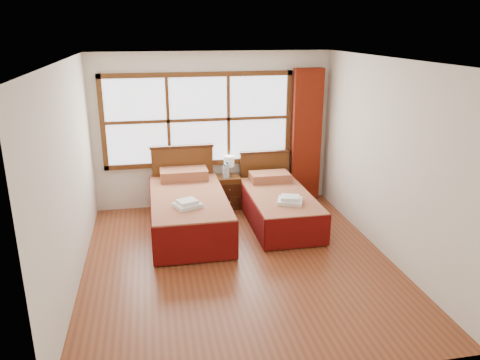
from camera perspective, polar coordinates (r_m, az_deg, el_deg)
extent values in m
plane|color=brown|center=(6.29, -0.18, -9.97)|extent=(4.50, 4.50, 0.00)
plane|color=white|center=(5.56, -0.21, 14.41)|extent=(4.50, 4.50, 0.00)
plane|color=silver|center=(7.94, -3.26, 6.03)|extent=(4.00, 0.00, 4.00)
plane|color=silver|center=(5.78, -20.08, 0.29)|extent=(0.00, 4.50, 4.50)
plane|color=silver|center=(6.45, 17.54, 2.36)|extent=(0.00, 4.50, 4.50)
cube|color=white|center=(7.84, -5.08, 7.33)|extent=(3.00, 0.02, 1.40)
cube|color=#542D12|center=(8.00, -4.91, 2.09)|extent=(3.16, 0.06, 0.08)
cube|color=#542D12|center=(7.72, -5.21, 12.71)|extent=(3.16, 0.06, 0.08)
cube|color=#542D12|center=(7.82, -16.42, 6.63)|extent=(0.08, 0.06, 1.56)
cube|color=#542D12|center=(8.13, 5.90, 7.68)|extent=(0.08, 0.06, 1.56)
cube|color=#542D12|center=(7.79, -8.74, 7.12)|extent=(0.05, 0.05, 1.40)
cube|color=#542D12|center=(7.89, -1.42, 7.46)|extent=(0.05, 0.05, 1.40)
cube|color=#542D12|center=(7.82, -5.06, 7.30)|extent=(3.00, 0.05, 0.05)
cube|color=maroon|center=(8.20, 8.09, 5.34)|extent=(0.50, 0.16, 2.30)
cube|color=#381A0B|center=(7.17, -6.23, -4.99)|extent=(0.98, 1.96, 0.32)
cube|color=maroon|center=(7.06, -6.31, -2.81)|extent=(1.09, 2.17, 0.27)
cube|color=#630C0A|center=(7.10, -10.68, -4.29)|extent=(0.03, 2.17, 0.54)
cube|color=#630C0A|center=(7.17, -1.91, -3.73)|extent=(0.03, 2.17, 0.54)
cube|color=#630C0A|center=(6.13, -5.38, -7.76)|extent=(1.09, 0.03, 0.54)
cube|color=maroon|center=(7.73, -6.88, 0.75)|extent=(0.77, 0.45, 0.17)
cube|color=#542D12|center=(7.98, -6.96, 0.27)|extent=(1.02, 0.06, 1.06)
cube|color=#381A0B|center=(7.83, -7.11, 4.05)|extent=(1.06, 0.08, 0.04)
cube|color=#381A0B|center=(7.41, 4.85, -4.35)|extent=(0.83, 1.66, 0.27)
cube|color=maroon|center=(7.32, 4.90, -2.56)|extent=(0.93, 1.84, 0.23)
cube|color=#630C0A|center=(7.26, 1.32, -3.80)|extent=(0.03, 1.84, 0.46)
cube|color=#630C0A|center=(7.50, 8.30, -3.25)|extent=(0.03, 1.84, 0.46)
cube|color=#630C0A|center=(6.56, 7.04, -6.42)|extent=(0.93, 0.03, 0.46)
cube|color=maroon|center=(7.87, 3.62, 0.39)|extent=(0.65, 0.38, 0.14)
cube|color=#542D12|center=(8.22, 3.01, 0.32)|extent=(0.87, 0.06, 0.90)
cube|color=#381A0B|center=(8.09, 3.06, 3.43)|extent=(0.90, 0.08, 0.04)
cube|color=#542D12|center=(8.01, -1.52, -1.44)|extent=(0.42, 0.37, 0.56)
cube|color=#381A0B|center=(7.87, -1.28, -2.68)|extent=(0.37, 0.02, 0.17)
cube|color=#381A0B|center=(7.79, -1.29, -1.15)|extent=(0.37, 0.02, 0.17)
sphere|color=#AB903A|center=(7.85, -1.26, -2.72)|extent=(0.03, 0.03, 0.03)
sphere|color=#AB903A|center=(7.77, -1.27, -1.19)|extent=(0.03, 0.03, 0.03)
cube|color=white|center=(6.54, -6.43, -3.06)|extent=(0.43, 0.40, 0.05)
cube|color=white|center=(6.52, -6.44, -2.65)|extent=(0.32, 0.30, 0.05)
cube|color=white|center=(6.93, 6.12, -2.58)|extent=(0.44, 0.41, 0.06)
cube|color=white|center=(6.91, 6.13, -2.17)|extent=(0.33, 0.31, 0.05)
cylinder|color=gold|center=(7.96, -1.33, 0.63)|extent=(0.11, 0.11, 0.02)
cylinder|color=gold|center=(7.94, -1.33, 1.20)|extent=(0.02, 0.02, 0.15)
cylinder|color=white|center=(7.90, -1.34, 2.31)|extent=(0.18, 0.18, 0.18)
cylinder|color=#A7C7D7|center=(7.80, -1.89, 0.96)|extent=(0.06, 0.06, 0.21)
cylinder|color=blue|center=(7.76, -1.90, 1.79)|extent=(0.03, 0.03, 0.03)
cylinder|color=#A7C7D7|center=(7.81, -1.59, 1.12)|extent=(0.07, 0.07, 0.24)
cylinder|color=blue|center=(7.77, -1.60, 2.08)|extent=(0.03, 0.03, 0.03)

